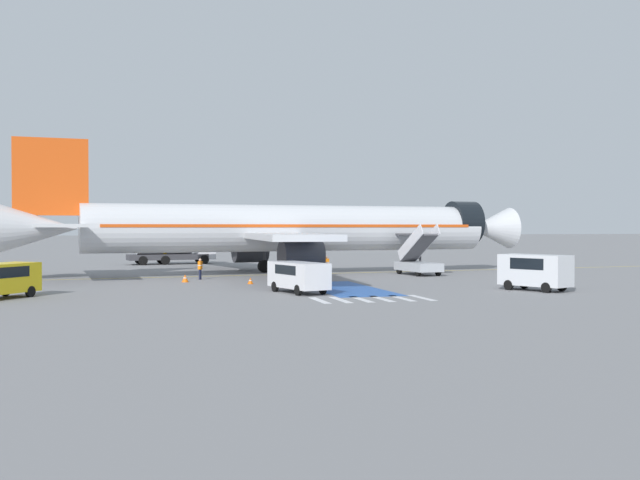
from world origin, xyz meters
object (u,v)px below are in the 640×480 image
(airliner, at_px, (286,229))
(traffic_cone_1, at_px, (317,280))
(fuel_tanker, at_px, (170,247))
(traffic_cone_2, at_px, (185,278))
(ground_crew_2, at_px, (290,265))
(service_van_1, at_px, (535,269))
(ground_crew_1, at_px, (326,264))
(boarding_stairs_forward, at_px, (418,263))
(traffic_cone_0, at_px, (250,281))
(service_van_2, at_px, (298,274))
(ground_crew_0, at_px, (200,268))

(airliner, bearing_deg, traffic_cone_1, -5.44)
(fuel_tanker, distance_m, traffic_cone_2, 27.10)
(ground_crew_2, bearing_deg, fuel_tanker, -116.33)
(service_van_1, distance_m, ground_crew_1, 19.15)
(boarding_stairs_forward, distance_m, traffic_cone_0, 16.45)
(boarding_stairs_forward, distance_m, service_van_1, 16.32)
(airliner, distance_m, fuel_tanker, 21.99)
(service_van_2, height_order, ground_crew_2, service_van_2)
(service_van_2, xyz_separation_m, ground_crew_2, (2.34, 13.02, -0.09))
(ground_crew_2, height_order, traffic_cone_0, ground_crew_2)
(service_van_1, bearing_deg, airliner, -85.08)
(airliner, distance_m, traffic_cone_2, 11.84)
(service_van_1, height_order, service_van_2, service_van_1)
(airliner, bearing_deg, service_van_1, 25.22)
(service_van_2, bearing_deg, traffic_cone_1, -128.24)
(ground_crew_0, distance_m, ground_crew_2, 6.96)
(service_van_2, bearing_deg, airliner, -115.21)
(airliner, height_order, service_van_1, airliner)
(airliner, relative_size, ground_crew_2, 24.86)
(airliner, distance_m, traffic_cone_1, 10.95)
(service_van_2, xyz_separation_m, traffic_cone_2, (-5.94, 10.76, -0.85))
(fuel_tanker, xyz_separation_m, service_van_1, (20.21, -39.97, -0.51))
(ground_crew_1, xyz_separation_m, ground_crew_2, (-3.44, -1.70, 0.10))
(airliner, relative_size, ground_crew_0, 27.82)
(ground_crew_1, relative_size, traffic_cone_0, 3.58)
(ground_crew_0, relative_size, ground_crew_2, 0.89)
(ground_crew_2, bearing_deg, ground_crew_0, -44.75)
(ground_crew_2, relative_size, traffic_cone_0, 3.92)
(ground_crew_0, bearing_deg, ground_crew_2, 116.53)
(ground_crew_1, bearing_deg, airliner, 124.25)
(ground_crew_2, bearing_deg, service_van_2, 36.11)
(service_van_2, distance_m, ground_crew_1, 15.82)
(airliner, height_order, ground_crew_2, airliner)
(service_van_1, bearing_deg, boarding_stairs_forward, -111.51)
(ground_crew_1, height_order, traffic_cone_0, ground_crew_1)
(boarding_stairs_forward, distance_m, traffic_cone_2, 19.81)
(ground_crew_1, distance_m, traffic_cone_2, 12.39)
(service_van_1, relative_size, ground_crew_2, 2.64)
(service_van_1, distance_m, traffic_cone_1, 15.10)
(boarding_stairs_forward, xyz_separation_m, service_van_2, (-13.57, -14.10, 0.11))
(ground_crew_0, xyz_separation_m, traffic_cone_1, (7.67, -5.88, -0.66))
(ground_crew_1, bearing_deg, service_van_2, -120.78)
(airliner, bearing_deg, ground_crew_2, -14.15)
(fuel_tanker, bearing_deg, service_van_2, 0.17)
(ground_crew_1, relative_size, ground_crew_2, 0.91)
(ground_crew_0, bearing_deg, service_van_2, 46.95)
(traffic_cone_1, relative_size, traffic_cone_2, 0.90)
(traffic_cone_0, distance_m, traffic_cone_1, 4.73)
(ground_crew_1, relative_size, traffic_cone_2, 2.89)
(fuel_tanker, height_order, traffic_cone_1, fuel_tanker)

